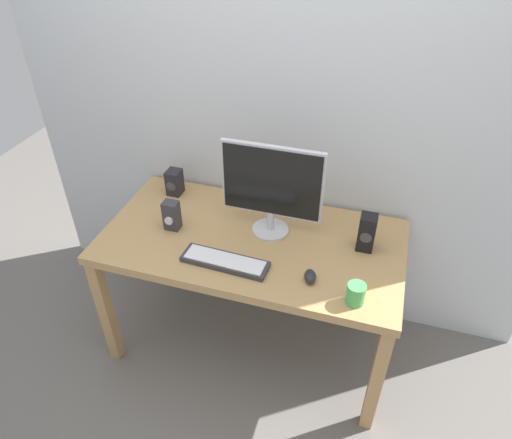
{
  "coord_description": "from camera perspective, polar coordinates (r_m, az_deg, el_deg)",
  "views": [
    {
      "loc": [
        0.55,
        -1.71,
        2.22
      ],
      "look_at": [
        0.02,
        0.0,
        0.88
      ],
      "focal_mm": 32.68,
      "sensor_mm": 36.0,
      "label": 1
    }
  ],
  "objects": [
    {
      "name": "ground_plane",
      "position": [
        2.85,
        -0.43,
        -14.2
      ],
      "size": [
        6.0,
        6.0,
        0.0
      ],
      "primitive_type": "plane",
      "color": "slate"
    },
    {
      "name": "wall_back",
      "position": [
        2.31,
        2.73,
        18.72
      ],
      "size": [
        2.89,
        0.04,
        3.0
      ],
      "primitive_type": "cube",
      "color": "silver",
      "rests_on": "ground_plane"
    },
    {
      "name": "desk",
      "position": [
        2.36,
        -0.5,
        -3.85
      ],
      "size": [
        1.49,
        0.77,
        0.76
      ],
      "color": "tan",
      "rests_on": "ground_plane"
    },
    {
      "name": "monitor",
      "position": [
        2.21,
        1.94,
        4.0
      ],
      "size": [
        0.5,
        0.18,
        0.48
      ],
      "color": "silver",
      "rests_on": "desk"
    },
    {
      "name": "keyboard_primary",
      "position": [
        2.16,
        -3.82,
        -5.15
      ],
      "size": [
        0.41,
        0.14,
        0.03
      ],
      "color": "#333338",
      "rests_on": "desk"
    },
    {
      "name": "mouse",
      "position": [
        2.09,
        6.64,
        -6.93
      ],
      "size": [
        0.07,
        0.1,
        0.04
      ],
      "primitive_type": "ellipsoid",
      "rotation": [
        0.0,
        0.0,
        0.26
      ],
      "color": "#232328",
      "rests_on": "desk"
    },
    {
      "name": "speaker_right",
      "position": [
        2.26,
        13.41,
        -1.56
      ],
      "size": [
        0.08,
        0.08,
        0.19
      ],
      "color": "black",
      "rests_on": "desk"
    },
    {
      "name": "speaker_left",
      "position": [
        2.64,
        -9.95,
        4.52
      ],
      "size": [
        0.08,
        0.09,
        0.14
      ],
      "color": "#232328",
      "rests_on": "desk"
    },
    {
      "name": "audio_controller",
      "position": [
        2.37,
        -10.29,
        0.48
      ],
      "size": [
        0.08,
        0.07,
        0.16
      ],
      "color": "#333338",
      "rests_on": "desk"
    },
    {
      "name": "coffee_mug",
      "position": [
        2.01,
        12.1,
        -8.89
      ],
      "size": [
        0.08,
        0.08,
        0.1
      ],
      "primitive_type": "cylinder",
      "color": "#4CB259",
      "rests_on": "desk"
    }
  ]
}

